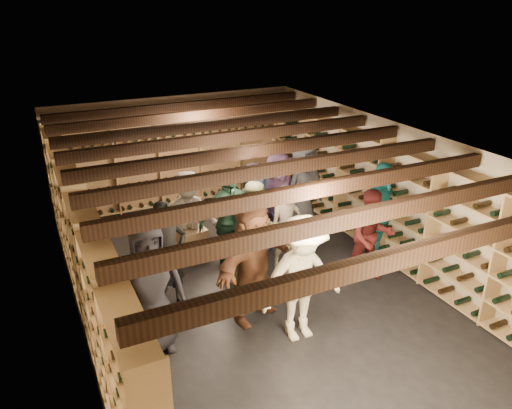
{
  "coord_description": "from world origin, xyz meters",
  "views": [
    {
      "loc": [
        -3.06,
        -6.47,
        4.44
      ],
      "look_at": [
        0.16,
        0.2,
        1.29
      ],
      "focal_mm": 35.0,
      "sensor_mm": 36.0,
      "label": 1
    }
  ],
  "objects": [
    {
      "name": "person_5",
      "position": [
        -0.4,
        -0.88,
        0.91
      ],
      "size": [
        1.76,
        1.15,
        1.82
      ],
      "primitive_type": "imported",
      "rotation": [
        0.0,
        0.0,
        0.4
      ],
      "color": "brown",
      "rests_on": "ground"
    },
    {
      "name": "crate_stack_right",
      "position": [
        0.47,
        1.3,
        0.34
      ],
      "size": [
        0.55,
        0.41,
        0.68
      ],
      "rotation": [
        0.0,
        0.0,
        0.17
      ],
      "color": "tan",
      "rests_on": "ground"
    },
    {
      "name": "person_3",
      "position": [
        -0.03,
        -1.57,
        0.92
      ],
      "size": [
        1.2,
        0.71,
        1.83
      ],
      "primitive_type": "imported",
      "rotation": [
        0.0,
        0.0,
        -0.02
      ],
      "color": "beige",
      "rests_on": "ground"
    },
    {
      "name": "person_10",
      "position": [
        -0.22,
        0.45,
        0.94
      ],
      "size": [
        1.15,
        0.58,
        1.88
      ],
      "primitive_type": "imported",
      "rotation": [
        0.0,
        0.0,
        0.11
      ],
      "color": "#214331",
      "rests_on": "ground"
    },
    {
      "name": "wine_rack_back",
      "position": [
        0.0,
        3.83,
        1.07
      ],
      "size": [
        4.7,
        0.3,
        2.15
      ],
      "color": "#9F824D",
      "rests_on": "ground"
    },
    {
      "name": "ceiling_joists",
      "position": [
        0.0,
        0.0,
        2.26
      ],
      "size": [
        5.4,
        7.12,
        0.18
      ],
      "color": "black",
      "rests_on": "ground"
    },
    {
      "name": "person_0",
      "position": [
        -1.91,
        -0.93,
        0.94
      ],
      "size": [
        0.96,
        0.65,
        1.89
      ],
      "primitive_type": "imported",
      "rotation": [
        0.0,
        0.0,
        -0.06
      ],
      "color": "black",
      "rests_on": "ground"
    },
    {
      "name": "person_8",
      "position": [
        1.77,
        -0.77,
        0.8
      ],
      "size": [
        0.93,
        0.83,
        1.6
      ],
      "primitive_type": "imported",
      "rotation": [
        0.0,
        0.0,
        -0.34
      ],
      "color": "#461414",
      "rests_on": "ground"
    },
    {
      "name": "person_12",
      "position": [
        1.71,
        1.3,
        0.92
      ],
      "size": [
        1.04,
        0.84,
        1.85
      ],
      "primitive_type": "imported",
      "rotation": [
        0.0,
        0.0,
        0.32
      ],
      "color": "#303035",
      "rests_on": "ground"
    },
    {
      "name": "person_6",
      "position": [
        0.51,
        0.97,
        0.85
      ],
      "size": [
        0.96,
        0.78,
        1.71
      ],
      "primitive_type": "imported",
      "rotation": [
        0.0,
        0.0,
        0.32
      ],
      "color": "#252F4E",
      "rests_on": "ground"
    },
    {
      "name": "person_4",
      "position": [
        2.18,
        -0.41,
        0.94
      ],
      "size": [
        1.2,
        0.87,
        1.89
      ],
      "primitive_type": "imported",
      "rotation": [
        0.0,
        0.0,
        0.42
      ],
      "color": "#186A72",
      "rests_on": "ground"
    },
    {
      "name": "person_1",
      "position": [
        -1.42,
        -0.12,
        0.87
      ],
      "size": [
        0.73,
        0.6,
        1.73
      ],
      "primitive_type": "imported",
      "rotation": [
        0.0,
        0.0,
        0.33
      ],
      "color": "black",
      "rests_on": "ground"
    },
    {
      "name": "wine_rack_right",
      "position": [
        2.57,
        0.0,
        1.08
      ],
      "size": [
        0.32,
        7.5,
        2.15
      ],
      "color": "#9F824D",
      "rests_on": "ground"
    },
    {
      "name": "crate_loose",
      "position": [
        0.36,
        1.3,
        0.09
      ],
      "size": [
        0.59,
        0.5,
        0.17
      ],
      "primitive_type": "cube",
      "rotation": [
        0.0,
        0.0,
        0.4
      ],
      "color": "tan",
      "rests_on": "ground"
    },
    {
      "name": "person_2",
      "position": [
        0.07,
        -0.02,
        0.88
      ],
      "size": [
        0.97,
        0.82,
        1.76
      ],
      "primitive_type": "imported",
      "rotation": [
        0.0,
        0.0,
        -0.2
      ],
      "color": "#4C5535",
      "rests_on": "ground"
    },
    {
      "name": "wine_rack_left",
      "position": [
        -2.57,
        0.0,
        1.08
      ],
      "size": [
        0.32,
        7.5,
        2.15
      ],
      "color": "#9F824D",
      "rests_on": "ground"
    },
    {
      "name": "person_9",
      "position": [
        -0.64,
        1.3,
        0.81
      ],
      "size": [
        1.17,
        0.87,
        1.62
      ],
      "primitive_type": "imported",
      "rotation": [
        0.0,
        0.0,
        -0.29
      ],
      "color": "#A8A198",
      "rests_on": "ground"
    },
    {
      "name": "walls",
      "position": [
        0.0,
        0.0,
        1.2
      ],
      "size": [
        5.52,
        8.02,
        2.4
      ],
      "color": "#C0B195",
      "rests_on": "ground"
    },
    {
      "name": "person_7",
      "position": [
        0.72,
        0.21,
        0.75
      ],
      "size": [
        0.59,
        0.44,
        1.49
      ],
      "primitive_type": "imported",
      "rotation": [
        0.0,
        0.0,
        -0.15
      ],
      "color": "gray",
      "rests_on": "ground"
    },
    {
      "name": "ceiling",
      "position": [
        0.0,
        0.0,
        2.4
      ],
      "size": [
        5.5,
        8.0,
        0.01
      ],
      "primitive_type": "cube",
      "color": "beige",
      "rests_on": "walls"
    },
    {
      "name": "ground",
      "position": [
        0.0,
        0.0,
        0.0
      ],
      "size": [
        8.0,
        8.0,
        0.0
      ],
      "primitive_type": "plane",
      "color": "black",
      "rests_on": "ground"
    },
    {
      "name": "crate_stack_left",
      "position": [
        -0.59,
        1.3,
        0.26
      ],
      "size": [
        0.55,
        0.41,
        0.51
      ],
      "rotation": [
        0.0,
        0.0,
        0.17
      ],
      "color": "tan",
      "rests_on": "ground"
    },
    {
      "name": "person_11",
      "position": [
        1.16,
        1.3,
        0.87
      ],
      "size": [
        1.65,
        0.6,
        1.75
      ],
      "primitive_type": "imported",
      "rotation": [
        0.0,
        0.0,
        0.06
      ],
      "color": "slate",
      "rests_on": "ground"
    }
  ]
}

